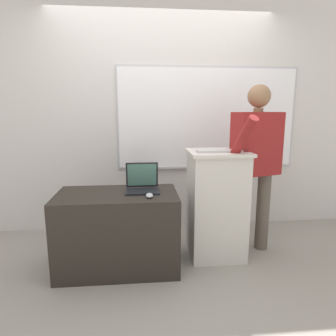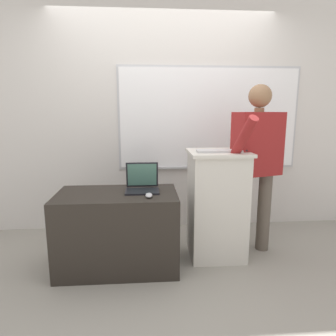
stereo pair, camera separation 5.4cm
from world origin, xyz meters
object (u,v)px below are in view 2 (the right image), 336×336
at_px(wireless_keyboard, 219,151).
at_px(computer_mouse_by_keyboard, 245,150).
at_px(laptop, 142,183).
at_px(computer_mouse_by_laptop, 149,195).
at_px(person_presenter, 257,158).
at_px(lectern_podium, 217,204).
at_px(side_desk, 118,230).

xyz_separation_m(wireless_keyboard, computer_mouse_by_keyboard, (0.24, 0.00, 0.01)).
bearing_deg(laptop, computer_mouse_by_laptop, -75.76).
bearing_deg(person_presenter, wireless_keyboard, 179.28).
height_order(laptop, computer_mouse_by_laptop, laptop).
relative_size(person_presenter, wireless_keyboard, 4.01).
bearing_deg(computer_mouse_by_laptop, laptop, 104.24).
relative_size(lectern_podium, wireless_keyboard, 2.53).
xyz_separation_m(lectern_podium, computer_mouse_by_keyboard, (0.23, -0.06, 0.53)).
height_order(side_desk, computer_mouse_by_keyboard, computer_mouse_by_keyboard).
relative_size(lectern_podium, side_desk, 0.98).
bearing_deg(lectern_podium, laptop, -173.96).
relative_size(side_desk, laptop, 3.56).
xyz_separation_m(computer_mouse_by_laptop, computer_mouse_by_keyboard, (0.88, 0.24, 0.34)).
bearing_deg(computer_mouse_by_keyboard, side_desk, -175.69).
distance_m(person_presenter, laptop, 1.12).
bearing_deg(laptop, side_desk, -161.46).
height_order(side_desk, wireless_keyboard, wireless_keyboard).
height_order(side_desk, computer_mouse_by_laptop, computer_mouse_by_laptop).
xyz_separation_m(lectern_podium, laptop, (-0.71, -0.08, 0.25)).
bearing_deg(lectern_podium, computer_mouse_by_keyboard, -15.43).
height_order(side_desk, person_presenter, person_presenter).
bearing_deg(wireless_keyboard, person_presenter, 15.45).
bearing_deg(computer_mouse_by_laptop, side_desk, 151.84).
bearing_deg(lectern_podium, person_presenter, 6.65).
height_order(lectern_podium, computer_mouse_by_laptop, lectern_podium).
xyz_separation_m(laptop, computer_mouse_by_laptop, (0.06, -0.23, -0.05)).
bearing_deg(side_desk, laptop, 18.54).
bearing_deg(person_presenter, computer_mouse_by_keyboard, -162.20).
xyz_separation_m(lectern_podium, side_desk, (-0.94, -0.15, -0.17)).
xyz_separation_m(laptop, computer_mouse_by_keyboard, (0.94, 0.01, 0.29)).
relative_size(lectern_podium, person_presenter, 0.63).
distance_m(side_desk, wireless_keyboard, 1.17).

